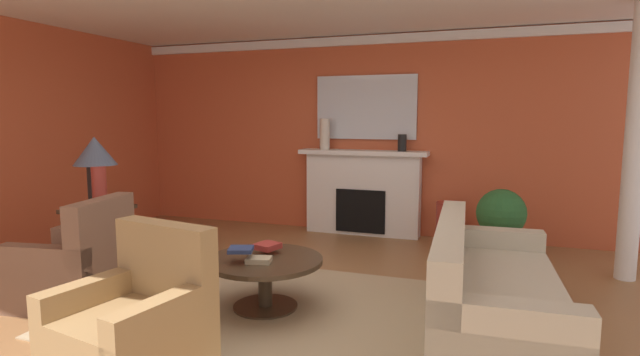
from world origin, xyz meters
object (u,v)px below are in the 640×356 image
table_lamp (95,158)px  vase_tall_corner (450,225)px  vase_mantel_left (325,134)px  vase_on_side_table (99,188)px  fireplace (363,195)px  sofa (490,297)px  mantel_mirror (366,107)px  armchair_facing_fireplace (135,329)px  coffee_table (265,271)px  side_table (100,235)px  potted_plant (501,218)px  armchair_near_window (76,269)px  vase_mantel_right (402,143)px

table_lamp → vase_tall_corner: bearing=33.2°
table_lamp → vase_mantel_left: (1.70, 2.52, 0.18)m
vase_tall_corner → vase_on_side_table: 4.14m
vase_on_side_table → table_lamp: bearing=141.3°
fireplace → sofa: 3.33m
sofa → mantel_mirror: bearing=120.4°
fireplace → armchair_facing_fireplace: size_ratio=1.89×
armchair_facing_fireplace → vase_tall_corner: size_ratio=1.65×
coffee_table → vase_mantel_left: 3.11m
sofa → coffee_table: sofa is taller
vase_on_side_table → vase_tall_corner: bearing=35.8°
coffee_table → vase_mantel_left: (-0.44, 2.88, 1.07)m
armchair_facing_fireplace → coffee_table: size_ratio=0.95×
side_table → potted_plant: (4.07, 1.87, 0.09)m
potted_plant → armchair_facing_fireplace: bearing=-122.6°
armchair_near_window → side_table: 0.92m
armchair_facing_fireplace → vase_mantel_left: size_ratio=2.18×
mantel_mirror → table_lamp: size_ratio=1.90×
fireplace → vase_mantel_left: 1.01m
fireplace → side_table: size_ratio=2.57×
armchair_near_window → table_lamp: table_lamp is taller
armchair_near_window → potted_plant: size_ratio=1.14×
vase_tall_corner → potted_plant: 0.75m
coffee_table → side_table: bearing=170.4°
sofa → potted_plant: size_ratio=2.57×
fireplace → armchair_near_window: 3.81m
potted_plant → coffee_table: bearing=-130.9°
vase_on_side_table → mantel_mirror: bearing=53.3°
side_table → vase_mantel_left: size_ratio=1.60×
mantel_mirror → vase_on_side_table: bearing=-126.7°
fireplace → coffee_table: fireplace is taller
armchair_facing_fireplace → sofa: bearing=32.7°
vase_on_side_table → vase_mantel_left: size_ratio=1.04×
side_table → vase_mantel_left: (1.70, 2.52, 1.01)m
armchair_facing_fireplace → side_table: bearing=138.2°
vase_tall_corner → fireplace: bearing=166.3°
vase_on_side_table → vase_mantel_left: bearing=59.7°
coffee_table → side_table: size_ratio=1.43×
vase_on_side_table → vase_mantel_right: bearing=45.0°
sofa → armchair_near_window: (-3.51, -0.53, 0.01)m
armchair_facing_fireplace → potted_plant: 4.17m
armchair_near_window → potted_plant: 4.48m
armchair_near_window → side_table: armchair_near_window is taller
armchair_near_window → armchair_facing_fireplace: bearing=-32.0°
mantel_mirror → vase_mantel_right: size_ratio=6.20×
sofa → side_table: (-3.98, 0.26, 0.10)m
armchair_facing_fireplace → vase_on_side_table: bearing=137.9°
mantel_mirror → armchair_near_window: mantel_mirror is taller
armchair_near_window → fireplace: bearing=62.1°
mantel_mirror → vase_tall_corner: bearing=-18.9°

